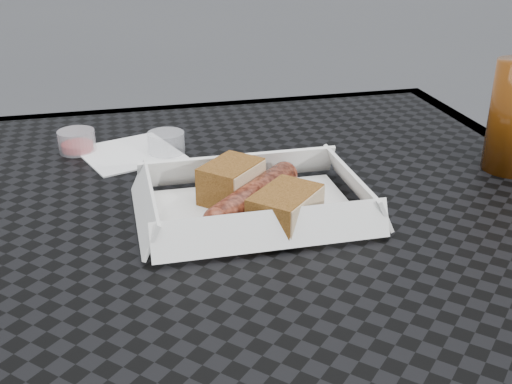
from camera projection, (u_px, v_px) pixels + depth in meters
patio_table at (256, 259)px, 0.77m from camera, size 0.80×0.80×0.74m
food_tray at (254, 211)px, 0.71m from camera, size 0.22×0.15×0.00m
bratwurst at (253, 196)px, 0.70m from camera, size 0.13×0.13×0.03m
bread_near at (231, 181)px, 0.72m from camera, size 0.08×0.08×0.04m
bread_far at (285, 209)px, 0.66m from camera, size 0.09×0.09×0.04m
veg_garnish at (306, 217)px, 0.69m from camera, size 0.03×0.03×0.00m
napkin at (130, 153)px, 0.87m from camera, size 0.15×0.15×0.00m
condiment_cup_sauce at (77, 141)px, 0.87m from camera, size 0.05×0.05×0.03m
condiment_cup_empty at (166, 143)px, 0.87m from camera, size 0.05×0.05×0.03m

